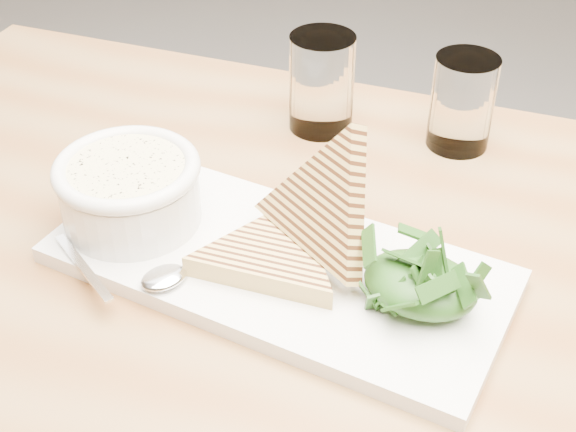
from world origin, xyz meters
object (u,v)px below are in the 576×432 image
at_px(glass_near, 322,83).
at_px(glass_far, 462,102).
at_px(soup_bowl, 131,197).
at_px(table_top, 317,318).
at_px(platter, 278,266).

distance_m(glass_near, glass_far, 0.15).
xyz_separation_m(soup_bowl, glass_near, (0.07, 0.25, 0.01)).
height_order(table_top, glass_near, glass_near).
distance_m(table_top, platter, 0.06).
height_order(soup_bowl, glass_far, glass_far).
height_order(table_top, soup_bowl, soup_bowl).
xyz_separation_m(table_top, platter, (-0.05, 0.02, 0.03)).
xyz_separation_m(platter, glass_near, (-0.07, 0.24, 0.05)).
xyz_separation_m(soup_bowl, glass_far, (0.22, 0.29, 0.01)).
relative_size(table_top, glass_far, 11.28).
relative_size(table_top, soup_bowl, 9.15).
bearing_deg(glass_near, glass_far, 12.99).
height_order(platter, glass_near, glass_near).
bearing_deg(glass_far, platter, -105.18).
xyz_separation_m(table_top, glass_far, (0.03, 0.30, 0.07)).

